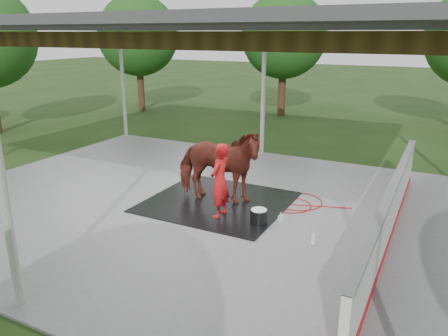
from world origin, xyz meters
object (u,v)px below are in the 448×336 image
at_px(dasher_board, 390,215).
at_px(handler, 220,181).
at_px(wash_bucket, 259,217).
at_px(horse, 218,165).

xyz_separation_m(dasher_board, handler, (-3.45, -0.46, 0.28)).
bearing_deg(wash_bucket, handler, -179.52).
bearing_deg(horse, wash_bucket, -126.31).
relative_size(horse, wash_bucket, 5.88).
height_order(dasher_board, horse, horse).
xyz_separation_m(horse, handler, (0.43, -0.71, -0.09)).
relative_size(horse, handler, 1.28).
xyz_separation_m(dasher_board, horse, (-3.88, 0.25, 0.38)).
distance_m(dasher_board, handler, 3.49).
distance_m(horse, wash_bucket, 1.70).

